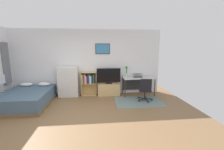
{
  "coord_description": "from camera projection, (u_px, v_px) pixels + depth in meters",
  "views": [
    {
      "loc": [
        0.37,
        -3.9,
        1.96
      ],
      "look_at": [
        0.93,
        1.5,
        0.97
      ],
      "focal_mm": 24.15,
      "sensor_mm": 36.0,
      "label": 1
    }
  ],
  "objects": [
    {
      "name": "television",
      "position": [
        109.0,
        76.0,
        6.17
      ],
      "size": [
        0.98,
        0.16,
        0.64
      ],
      "color": "black",
      "rests_on": "tv_stand"
    },
    {
      "name": "desk",
      "position": [
        138.0,
        80.0,
        6.33
      ],
      "size": [
        1.27,
        0.61,
        0.74
      ],
      "color": "silver",
      "rests_on": "ground_plane"
    },
    {
      "name": "laptop",
      "position": [
        138.0,
        75.0,
        6.34
      ],
      "size": [
        0.44,
        0.47,
        0.17
      ],
      "rotation": [
        0.0,
        0.0,
        -0.13
      ],
      "color": "#B7B7BC",
      "rests_on": "desk"
    },
    {
      "name": "bookshelf",
      "position": [
        88.0,
        81.0,
        6.19
      ],
      "size": [
        0.62,
        0.3,
        0.98
      ],
      "color": "tan",
      "rests_on": "ground_plane"
    },
    {
      "name": "ground_plane",
      "position": [
        84.0,
        120.0,
        4.13
      ],
      "size": [
        7.2,
        7.2,
        0.0
      ],
      "primitive_type": "plane",
      "color": "brown"
    },
    {
      "name": "office_chair",
      "position": [
        145.0,
        89.0,
        5.52
      ],
      "size": [
        0.58,
        0.58,
        0.86
      ],
      "rotation": [
        0.0,
        0.0,
        -0.17
      ],
      "color": "#232326",
      "rests_on": "ground_plane"
    },
    {
      "name": "computer_mouse",
      "position": [
        145.0,
        77.0,
        6.25
      ],
      "size": [
        0.06,
        0.1,
        0.03
      ],
      "primitive_type": "ellipsoid",
      "color": "silver",
      "rests_on": "desk"
    },
    {
      "name": "tv_stand",
      "position": [
        109.0,
        89.0,
        6.29
      ],
      "size": [
        0.92,
        0.41,
        0.49
      ],
      "color": "tan",
      "rests_on": "ground_plane"
    },
    {
      "name": "wall_back_with_posters",
      "position": [
        88.0,
        62.0,
        6.26
      ],
      "size": [
        6.12,
        0.09,
        2.7
      ],
      "color": "white",
      "rests_on": "ground_plane"
    },
    {
      "name": "area_rug",
      "position": [
        139.0,
        101.0,
        5.55
      ],
      "size": [
        1.7,
        1.2,
        0.01
      ],
      "primitive_type": "cube",
      "color": "slate",
      "rests_on": "ground_plane"
    },
    {
      "name": "dresser",
      "position": [
        68.0,
        82.0,
        6.05
      ],
      "size": [
        0.78,
        0.46,
        1.21
      ],
      "color": "silver",
      "rests_on": "ground_plane"
    },
    {
      "name": "bamboo_vase",
      "position": [
        127.0,
        71.0,
        6.31
      ],
      "size": [
        0.09,
        0.1,
        0.47
      ],
      "color": "silver",
      "rests_on": "desk"
    },
    {
      "name": "bed",
      "position": [
        27.0,
        98.0,
        5.2
      ],
      "size": [
        1.5,
        2.05,
        0.62
      ],
      "rotation": [
        0.0,
        0.0,
        -0.0
      ],
      "color": "brown",
      "rests_on": "ground_plane"
    }
  ]
}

